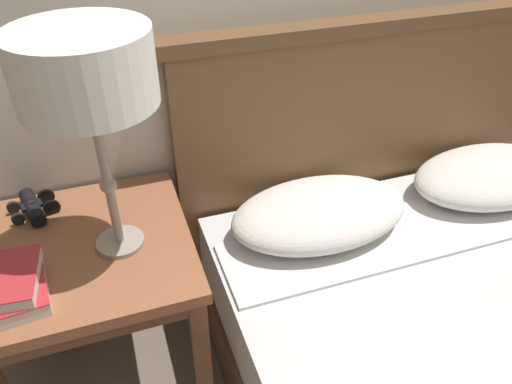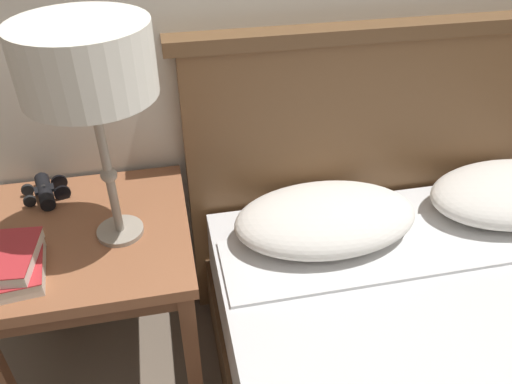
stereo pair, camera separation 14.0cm
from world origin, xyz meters
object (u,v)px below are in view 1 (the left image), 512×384
nightstand (90,267)px  binoculars_pair (33,207)px  table_lamp (85,73)px  book_on_nightstand (16,291)px  book_stacked_on_top (11,279)px

nightstand → binoculars_pair: bearing=123.9°
table_lamp → binoculars_pair: 0.57m
book_on_nightstand → table_lamp: bearing=24.0°
nightstand → binoculars_pair: binoculars_pair is taller
nightstand → table_lamp: size_ratio=1.10×
book_stacked_on_top → book_on_nightstand: bearing=-66.7°
binoculars_pair → nightstand: bearing=-56.1°
table_lamp → book_stacked_on_top: size_ratio=2.96×
nightstand → book_on_nightstand: (-0.16, -0.15, 0.11)m
table_lamp → book_stacked_on_top: 0.52m
book_on_nightstand → binoculars_pair: bearing=84.5°
table_lamp → binoculars_pair: (-0.23, 0.22, -0.47)m
book_stacked_on_top → table_lamp: bearing=23.3°
nightstand → book_stacked_on_top: size_ratio=3.25×
table_lamp → book_on_nightstand: size_ratio=2.78×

